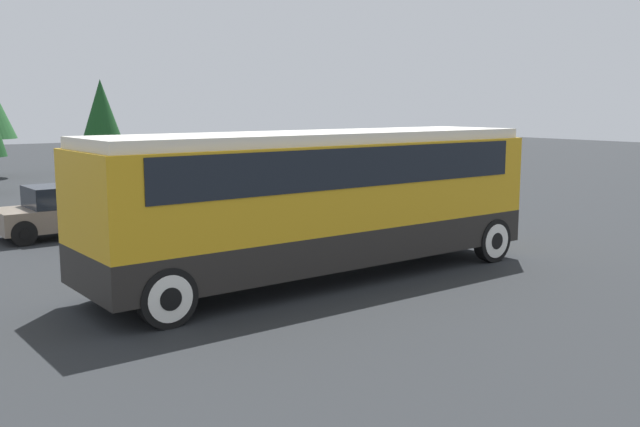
% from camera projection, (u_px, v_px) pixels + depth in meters
% --- Properties ---
extents(ground_plane, '(120.00, 120.00, 0.00)m').
position_uv_depth(ground_plane, '(320.00, 278.00, 15.58)').
color(ground_plane, '#26282B').
extents(tour_bus, '(10.36, 2.68, 3.19)m').
position_uv_depth(tour_bus, '(324.00, 191.00, 15.35)').
color(tour_bus, black).
rests_on(tour_bus, ground_plane).
extents(parked_car_near, '(4.32, 1.82, 1.48)m').
position_uv_depth(parked_car_near, '(74.00, 210.00, 20.62)').
color(parked_car_near, '#7A6B5B').
rests_on(parked_car_near, ground_plane).
extents(parked_car_mid, '(4.36, 1.80, 1.38)m').
position_uv_depth(parked_car_mid, '(168.00, 219.00, 19.35)').
color(parked_car_mid, silver).
rests_on(parked_car_mid, ground_plane).
extents(tree_left, '(2.40, 2.40, 5.18)m').
position_uv_depth(tree_left, '(101.00, 113.00, 40.24)').
color(tree_left, brown).
rests_on(tree_left, ground_plane).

